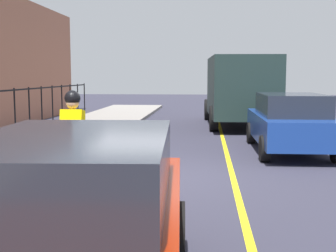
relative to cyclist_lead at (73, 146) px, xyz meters
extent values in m
plane|color=#2D2C3A|center=(1.89, -1.14, -0.91)|extent=(80.00, 80.00, 0.00)
cube|color=yellow|center=(1.89, -2.74, -0.91)|extent=(36.00, 0.12, 0.01)
cylinder|color=black|center=(3.83, 2.66, 0.04)|extent=(0.04, 0.04, 1.60)
cylinder|color=black|center=(4.77, 2.66, 0.04)|extent=(0.04, 0.04, 1.60)
cylinder|color=black|center=(5.71, 2.66, 0.04)|extent=(0.04, 0.04, 1.60)
cylinder|color=black|center=(6.65, 2.66, 0.04)|extent=(0.04, 0.04, 1.60)
cylinder|color=black|center=(7.59, 2.66, 0.04)|extent=(0.04, 0.04, 1.60)
cylinder|color=black|center=(8.54, 2.66, 0.04)|extent=(0.04, 0.04, 1.60)
cylinder|color=black|center=(9.48, 2.66, 0.04)|extent=(0.04, 0.04, 1.60)
cylinder|color=black|center=(10.42, 2.66, 0.04)|extent=(0.04, 0.04, 1.60)
torus|color=black|center=(0.61, 0.01, -0.58)|extent=(0.66, 0.07, 0.66)
torus|color=black|center=(-0.44, -0.01, -0.58)|extent=(0.66, 0.07, 0.66)
cube|color=black|center=(0.08, 0.00, -0.33)|extent=(0.93, 0.06, 0.24)
cylinder|color=black|center=(-0.07, 0.00, -0.18)|extent=(0.03, 0.03, 0.35)
cube|color=#FDD703|center=(-0.02, 0.00, 0.29)|extent=(0.35, 0.37, 0.63)
sphere|color=tan|center=(0.03, 0.00, 0.71)|extent=(0.22, 0.22, 0.22)
sphere|color=black|center=(0.03, 0.00, 0.78)|extent=(0.26, 0.26, 0.26)
cylinder|color=#191E38|center=(-0.04, 0.10, -0.23)|extent=(0.34, 0.13, 0.65)
cylinder|color=#191E38|center=(-0.04, -0.10, -0.23)|extent=(0.34, 0.13, 0.65)
cube|color=black|center=(-0.39, -0.01, -0.16)|extent=(0.24, 0.20, 0.18)
cube|color=navy|center=(5.12, -4.43, -0.24)|extent=(4.42, 1.84, 0.70)
cube|color=#1E232D|center=(4.92, -4.43, 0.39)|extent=(2.48, 1.61, 0.56)
cylinder|color=black|center=(6.61, -3.57, -0.59)|extent=(0.64, 0.23, 0.64)
cylinder|color=black|center=(6.63, -5.27, -0.59)|extent=(0.64, 0.23, 0.64)
cylinder|color=black|center=(3.62, -3.60, -0.59)|extent=(0.64, 0.23, 0.64)
cube|color=#8B1700|center=(-3.77, -1.08, -0.24)|extent=(4.49, 2.05, 0.70)
cube|color=#1E232D|center=(-3.57, -1.07, 0.39)|extent=(2.55, 1.72, 0.56)
cylinder|color=black|center=(-2.23, -1.85, -0.59)|extent=(0.65, 0.26, 0.64)
cylinder|color=black|center=(-2.33, -0.15, -0.59)|extent=(0.65, 0.26, 0.64)
cube|color=#1A2A28|center=(10.61, -3.54, 0.72)|extent=(4.87, 2.62, 2.30)
cube|color=silver|center=(14.02, -3.38, 0.52)|extent=(1.92, 2.29, 1.90)
cylinder|color=black|center=(13.83, -2.27, -0.43)|extent=(0.97, 0.34, 0.96)
cylinder|color=black|center=(13.94, -4.51, -0.43)|extent=(0.97, 0.34, 0.96)
cylinder|color=black|center=(9.50, -2.47, -0.43)|extent=(0.97, 0.34, 0.96)
cylinder|color=black|center=(9.60, -4.71, -0.43)|extent=(0.97, 0.34, 0.96)
camera|label=1|loc=(-7.19, -2.19, 1.16)|focal=48.15mm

